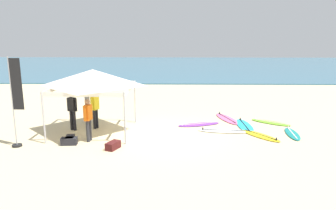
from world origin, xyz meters
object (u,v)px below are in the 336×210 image
Objects in this scene: surfboard_purple at (199,124)px; surfboard_white at (223,131)px; banner_flag at (16,106)px; gear_bag_by_pole at (70,140)px; surfboard_pink at (227,119)px; canopy_tent at (93,78)px; surfboard_yellow at (260,135)px; gear_bag_on_sand at (69,141)px; surfboard_teal at (292,134)px; person_black at (72,109)px; person_yellow at (95,107)px; person_orange at (88,117)px; person_grey at (87,103)px; gear_bag_near_tent at (113,145)px; surfboard_lime at (270,122)px; surfboard_cyan at (244,125)px.

surfboard_purple is 0.95× the size of surfboard_white.
banner_flag is 5.67× the size of gear_bag_by_pole.
canopy_tent is at bearing -159.70° from surfboard_pink.
surfboard_white is 1.60m from surfboard_yellow.
surfboard_teal is at bearing 9.24° from gear_bag_on_sand.
person_black is 0.50× the size of banner_flag.
surfboard_white is 8.45m from banner_flag.
surfboard_white is 2.92m from surfboard_teal.
person_black is (-0.94, -0.30, 0.00)m from person_yellow.
person_orange and person_grey have the same top height.
surfboard_pink is at bearing 30.22° from person_orange.
surfboard_white is at bearing 172.94° from surfboard_teal.
surfboard_pink is 1.39× the size of person_black.
gear_bag_near_tent is at bearing -14.10° from gear_bag_on_sand.
surfboard_white is 2.89m from surfboard_lime.
person_grey is 1.18m from person_black.
person_grey is 2.85× the size of gear_bag_near_tent.
gear_bag_by_pole is (0.43, -1.75, -0.85)m from person_black.
surfboard_cyan is at bearing -63.82° from surfboard_pink.
banner_flag reaches higher than person_yellow.
surfboard_purple is 0.90× the size of surfboard_pink.
person_black is (-7.81, -0.78, 0.95)m from surfboard_cyan.
surfboard_purple is 1.43m from surfboard_white.
surfboard_white is at bearing -150.12° from surfboard_lime.
surfboard_pink is at bearing 26.30° from banner_flag.
gear_bag_on_sand is at bearing -151.27° from surfboard_purple.
canopy_tent is 2.88m from gear_bag_on_sand.
surfboard_teal is at bearing -4.90° from person_yellow.
person_orange is (-7.03, -0.78, 0.95)m from surfboard_yellow.
person_yellow is at bearing 77.59° from gear_bag_on_sand.
surfboard_teal is at bearing -19.49° from surfboard_purple.
gear_bag_on_sand is (-6.74, -3.96, 0.10)m from surfboard_pink.
person_yellow is (-6.87, -0.48, 0.95)m from surfboard_cyan.
person_orange is at bearing -172.88° from surfboard_teal.
gear_bag_by_pole reaches higher than surfboard_purple.
gear_bag_near_tent reaches higher than surfboard_lime.
person_grey is (-5.32, 0.19, 0.95)m from surfboard_purple.
surfboard_cyan is at bearing 102.70° from surfboard_yellow.
gear_bag_by_pole reaches higher than surfboard_teal.
person_orange is 2.85× the size of gear_bag_by_pole.
surfboard_lime is 8.37m from person_yellow.
gear_bag_on_sand is (-7.70, -1.20, 0.10)m from surfboard_yellow.
surfboard_yellow is 7.79m from gear_bag_by_pole.
person_yellow is (-7.21, 1.02, 0.95)m from surfboard_yellow.
person_black is 2.85× the size of gear_bag_near_tent.
surfboard_pink is (-0.62, 1.26, 0.00)m from surfboard_cyan.
surfboard_yellow is 8.06m from person_grey.
surfboard_lime is at bearing 8.39° from person_black.
surfboard_lime is 9.34m from gear_bag_on_sand.
surfboard_white is 4.99m from gear_bag_near_tent.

